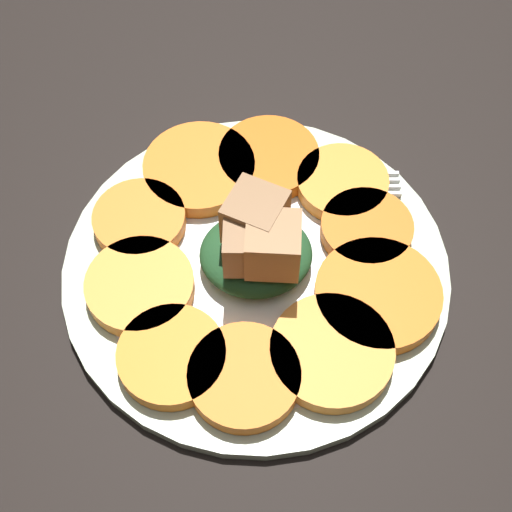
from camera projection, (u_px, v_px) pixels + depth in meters
table_slab at (256, 278)px, 54.18cm from camera, size 120.00×120.00×2.00cm
plate at (256, 267)px, 52.89cm from camera, size 28.51×28.51×1.05cm
carrot_slice_0 at (172, 356)px, 47.75cm from camera, size 7.36×7.36×1.28cm
carrot_slice_1 at (244, 377)px, 46.96cm from camera, size 7.53×7.53×1.28cm
carrot_slice_2 at (332, 352)px, 47.91cm from camera, size 8.41×8.41×1.28cm
carrot_slice_3 at (378, 295)px, 50.25cm from camera, size 8.98×8.98×1.28cm
carrot_slice_4 at (366, 229)px, 53.26cm from camera, size 6.91×6.91×1.28cm
carrot_slice_5 at (342, 183)px, 55.56cm from camera, size 7.15×7.15×1.28cm
carrot_slice_6 at (269, 158)px, 56.93cm from camera, size 8.03×8.03×1.28cm
carrot_slice_7 at (199, 168)px, 56.35cm from camera, size 8.85×8.85×1.28cm
carrot_slice_8 at (139, 220)px, 53.70cm from camera, size 6.99×6.99×1.28cm
carrot_slice_9 at (140, 286)px, 50.64cm from camera, size 7.78×7.78×1.28cm
center_pile at (258, 245)px, 49.98cm from camera, size 8.18×7.36×6.32cm
fork at (280, 184)px, 56.07cm from camera, size 19.99×2.60×0.40cm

